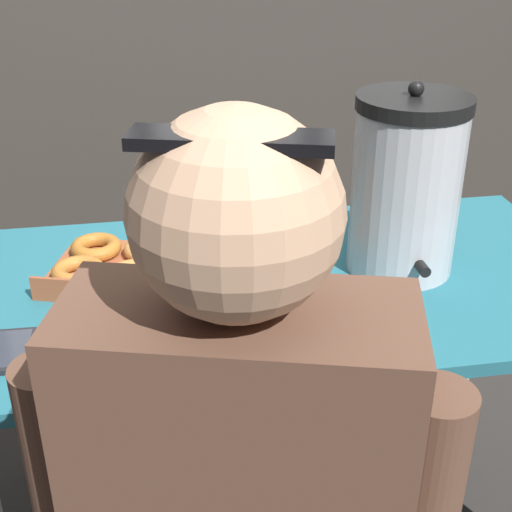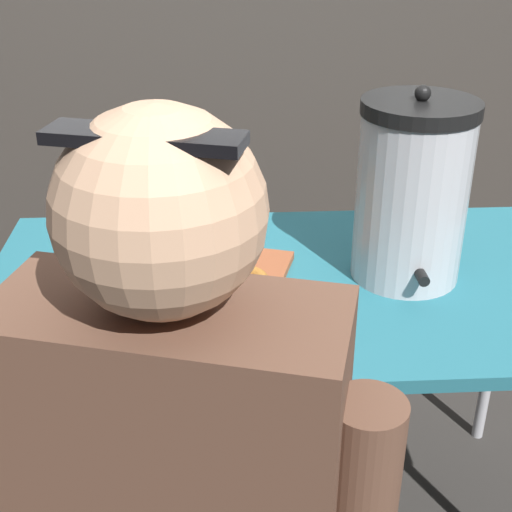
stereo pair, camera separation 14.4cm
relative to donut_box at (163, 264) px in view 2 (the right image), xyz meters
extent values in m
cube|color=#236675|center=(0.27, -0.05, -0.04)|extent=(1.30, 0.71, 0.03)
cylinder|color=#ADADB2|center=(-0.33, 0.26, -0.40)|extent=(0.03, 0.03, 0.70)
cylinder|color=#ADADB2|center=(0.88, 0.26, -0.40)|extent=(0.03, 0.03, 0.70)
cube|color=brown|center=(0.01, 0.00, -0.01)|extent=(0.55, 0.39, 0.02)
cube|color=brown|center=(-0.02, -0.12, 0.01)|extent=(0.47, 0.15, 0.04)
torus|color=#B06E2B|center=(-0.17, 0.00, 0.01)|extent=(0.16, 0.16, 0.03)
torus|color=#BE7B39|center=(-0.05, -0.04, 0.01)|extent=(0.16, 0.16, 0.03)
torus|color=#B97634|center=(0.05, -0.07, 0.01)|extent=(0.14, 0.14, 0.03)
torus|color=#AC6A27|center=(0.17, -0.10, 0.01)|extent=(0.12, 0.12, 0.03)
torus|color=#A96725|center=(-0.13, 0.11, 0.01)|extent=(0.16, 0.16, 0.03)
torus|color=#C68341|center=(-0.02, 0.08, 0.01)|extent=(0.16, 0.16, 0.03)
torus|color=#B77533|center=(0.09, 0.04, 0.01)|extent=(0.12, 0.12, 0.03)
cylinder|color=#B7B7BC|center=(0.51, -0.03, 0.15)|extent=(0.22, 0.22, 0.35)
cylinder|color=black|center=(0.51, -0.03, 0.34)|extent=(0.23, 0.23, 0.03)
sphere|color=black|center=(0.51, -0.03, 0.37)|extent=(0.03, 0.03, 0.03)
cylinder|color=black|center=(0.51, -0.15, 0.04)|extent=(0.02, 0.06, 0.02)
cube|color=black|center=(-0.28, -0.23, -0.02)|extent=(0.08, 0.13, 0.01)
cube|color=#2D333D|center=(-0.28, -0.23, -0.01)|extent=(0.07, 0.12, 0.00)
sphere|color=tan|center=(0.07, -0.71, 0.43)|extent=(0.21, 0.21, 0.21)
cube|color=black|center=(0.06, -0.73, 0.52)|extent=(0.19, 0.09, 0.01)
cylinder|color=brown|center=(-0.14, -0.65, 0.00)|extent=(0.08, 0.08, 0.48)
camera|label=1|loc=(-0.02, -1.33, 0.72)|focal=50.00mm
camera|label=2|loc=(0.12, -1.34, 0.72)|focal=50.00mm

